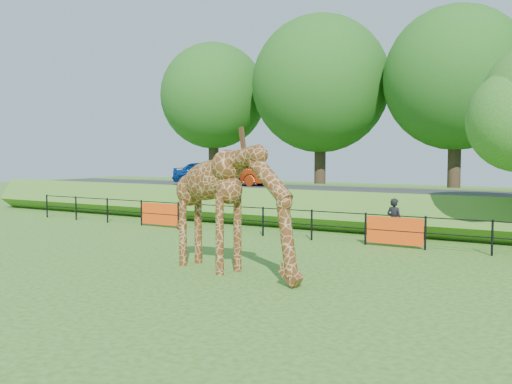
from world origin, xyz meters
TOP-DOWN VIEW (x-y plane):
  - ground at (0.00, 0.00)m, footprint 90.00×90.00m
  - giraffe at (0.63, 1.85)m, footprint 4.73×2.08m
  - perimeter_fence at (0.00, 8.00)m, footprint 28.07×0.10m
  - embankment at (0.00, 15.50)m, footprint 40.00×9.00m
  - road at (0.00, 14.00)m, footprint 40.00×5.00m
  - car_blue at (-8.60, 13.74)m, footprint 3.83×1.86m
  - car_red at (-7.41, 14.60)m, footprint 3.91×1.60m
  - visitor at (2.69, 8.94)m, footprint 0.64×0.50m
  - bg_tree_line at (1.89, 22.00)m, footprint 37.30×8.80m

SIDE VIEW (x-z plane):
  - ground at x=0.00m, z-range 0.00..0.00m
  - perimeter_fence at x=0.00m, z-range 0.00..1.10m
  - embankment at x=0.00m, z-range 0.00..1.30m
  - visitor at x=2.69m, z-range 0.00..1.55m
  - road at x=0.00m, z-range 1.30..1.42m
  - giraffe at x=0.63m, z-range 0.00..3.33m
  - car_blue at x=-8.60m, z-range 1.42..2.68m
  - car_red at x=-7.41m, z-range 1.42..2.68m
  - bg_tree_line at x=1.89m, z-range 1.28..13.10m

